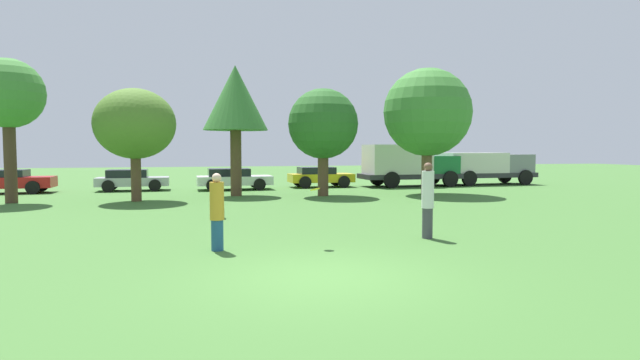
{
  "coord_description": "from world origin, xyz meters",
  "views": [
    {
      "loc": [
        -2.25,
        -8.85,
        2.29
      ],
      "look_at": [
        0.91,
        3.97,
        1.5
      ],
      "focal_mm": 28.83,
      "sensor_mm": 36.0,
      "label": 1
    }
  ],
  "objects_px": {
    "person_thrower": "(217,211)",
    "delivery_truck_green": "(407,164)",
    "bystander_sitting": "(218,207)",
    "parked_car_red": "(7,181)",
    "tree_0": "(8,95)",
    "parked_car_yellow": "(320,176)",
    "person_catcher": "(428,200)",
    "tree_4": "(427,113)",
    "tree_3": "(323,124)",
    "parked_car_silver": "(132,179)",
    "tree_2": "(235,100)",
    "delivery_truck_grey": "(485,166)",
    "tree_1": "(135,124)",
    "parked_car_white": "(233,178)",
    "frisbee": "(315,189)"
  },
  "relations": [
    {
      "from": "person_thrower",
      "to": "parked_car_red",
      "type": "height_order",
      "value": "person_thrower"
    },
    {
      "from": "frisbee",
      "to": "tree_1",
      "type": "xyz_separation_m",
      "value": [
        -5.23,
        12.12,
        2.03
      ]
    },
    {
      "from": "tree_1",
      "to": "parked_car_red",
      "type": "relative_size",
      "value": 1.14
    },
    {
      "from": "bystander_sitting",
      "to": "parked_car_red",
      "type": "height_order",
      "value": "parked_car_red"
    },
    {
      "from": "parked_car_yellow",
      "to": "delivery_truck_green",
      "type": "height_order",
      "value": "delivery_truck_green"
    },
    {
      "from": "person_thrower",
      "to": "tree_3",
      "type": "distance_m",
      "value": 14.12
    },
    {
      "from": "delivery_truck_green",
      "to": "parked_car_yellow",
      "type": "bearing_deg",
      "value": 171.98
    },
    {
      "from": "tree_2",
      "to": "delivery_truck_green",
      "type": "bearing_deg",
      "value": 20.24
    },
    {
      "from": "person_catcher",
      "to": "frisbee",
      "type": "distance_m",
      "value": 3.1
    },
    {
      "from": "tree_0",
      "to": "tree_2",
      "type": "bearing_deg",
      "value": 6.61
    },
    {
      "from": "person_catcher",
      "to": "parked_car_red",
      "type": "distance_m",
      "value": 23.27
    },
    {
      "from": "tree_3",
      "to": "tree_4",
      "type": "relative_size",
      "value": 0.82
    },
    {
      "from": "parked_car_red",
      "to": "parked_car_white",
      "type": "relative_size",
      "value": 1.03
    },
    {
      "from": "bystander_sitting",
      "to": "tree_4",
      "type": "xyz_separation_m",
      "value": [
        10.75,
        6.78,
        3.75
      ]
    },
    {
      "from": "tree_2",
      "to": "tree_3",
      "type": "relative_size",
      "value": 1.21
    },
    {
      "from": "person_thrower",
      "to": "person_catcher",
      "type": "height_order",
      "value": "person_catcher"
    },
    {
      "from": "person_thrower",
      "to": "tree_1",
      "type": "height_order",
      "value": "tree_1"
    },
    {
      "from": "tree_4",
      "to": "tree_3",
      "type": "bearing_deg",
      "value": 176.04
    },
    {
      "from": "tree_4",
      "to": "delivery_truck_green",
      "type": "relative_size",
      "value": 1.03
    },
    {
      "from": "parked_car_silver",
      "to": "tree_2",
      "type": "bearing_deg",
      "value": -41.14
    },
    {
      "from": "frisbee",
      "to": "tree_3",
      "type": "xyz_separation_m",
      "value": [
        3.4,
        12.69,
        2.15
      ]
    },
    {
      "from": "tree_3",
      "to": "bystander_sitting",
      "type": "bearing_deg",
      "value": -127.12
    },
    {
      "from": "tree_1",
      "to": "tree_2",
      "type": "relative_size",
      "value": 0.78
    },
    {
      "from": "person_catcher",
      "to": "parked_car_white",
      "type": "distance_m",
      "value": 17.68
    },
    {
      "from": "person_thrower",
      "to": "delivery_truck_green",
      "type": "xyz_separation_m",
      "value": [
        12.32,
        17.71,
        0.51
      ]
    },
    {
      "from": "parked_car_silver",
      "to": "parked_car_yellow",
      "type": "relative_size",
      "value": 1.0
    },
    {
      "from": "tree_4",
      "to": "parked_car_silver",
      "type": "xyz_separation_m",
      "value": [
        -14.86,
        5.94,
        -3.51
      ]
    },
    {
      "from": "tree_2",
      "to": "parked_car_silver",
      "type": "bearing_deg",
      "value": 140.0
    },
    {
      "from": "parked_car_red",
      "to": "delivery_truck_grey",
      "type": "height_order",
      "value": "delivery_truck_grey"
    },
    {
      "from": "delivery_truck_grey",
      "to": "tree_0",
      "type": "bearing_deg",
      "value": -169.29
    },
    {
      "from": "parked_car_yellow",
      "to": "person_thrower",
      "type": "bearing_deg",
      "value": -111.75
    },
    {
      "from": "tree_1",
      "to": "parked_car_white",
      "type": "xyz_separation_m",
      "value": [
        4.62,
        5.54,
        -2.73
      ]
    },
    {
      "from": "tree_4",
      "to": "parked_car_silver",
      "type": "relative_size",
      "value": 1.66
    },
    {
      "from": "delivery_truck_green",
      "to": "tree_4",
      "type": "bearing_deg",
      "value": -104.65
    },
    {
      "from": "person_thrower",
      "to": "person_catcher",
      "type": "xyz_separation_m",
      "value": [
        5.33,
        0.34,
        0.11
      ]
    },
    {
      "from": "person_catcher",
      "to": "tree_3",
      "type": "relative_size",
      "value": 0.37
    },
    {
      "from": "tree_1",
      "to": "delivery_truck_grey",
      "type": "relative_size",
      "value": 0.76
    },
    {
      "from": "tree_3",
      "to": "delivery_truck_grey",
      "type": "distance_m",
      "value": 13.56
    },
    {
      "from": "tree_0",
      "to": "parked_car_yellow",
      "type": "relative_size",
      "value": 1.59
    },
    {
      "from": "parked_car_silver",
      "to": "delivery_truck_grey",
      "type": "relative_size",
      "value": 0.59
    },
    {
      "from": "person_thrower",
      "to": "parked_car_white",
      "type": "xyz_separation_m",
      "value": [
        1.66,
        17.64,
        -0.24
      ]
    },
    {
      "from": "person_thrower",
      "to": "parked_car_red",
      "type": "relative_size",
      "value": 0.41
    },
    {
      "from": "frisbee",
      "to": "bystander_sitting",
      "type": "xyz_separation_m",
      "value": [
        -2.0,
        5.54,
        -0.96
      ]
    },
    {
      "from": "parked_car_silver",
      "to": "delivery_truck_green",
      "type": "xyz_separation_m",
      "value": [
        16.16,
        -0.52,
        0.78
      ]
    },
    {
      "from": "tree_0",
      "to": "delivery_truck_grey",
      "type": "distance_m",
      "value": 26.75
    },
    {
      "from": "tree_2",
      "to": "tree_3",
      "type": "bearing_deg",
      "value": -14.44
    },
    {
      "from": "person_thrower",
      "to": "tree_2",
      "type": "distance_m",
      "value": 14.33
    },
    {
      "from": "delivery_truck_green",
      "to": "person_catcher",
      "type": "bearing_deg",
      "value": -113.06
    },
    {
      "from": "tree_4",
      "to": "parked_car_white",
      "type": "relative_size",
      "value": 1.52
    },
    {
      "from": "person_catcher",
      "to": "parked_car_red",
      "type": "xyz_separation_m",
      "value": [
        -15.24,
        17.58,
        -0.33
      ]
    }
  ]
}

